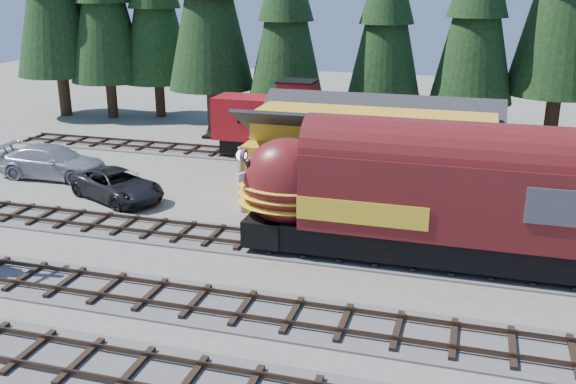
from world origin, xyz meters
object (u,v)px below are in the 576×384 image
(locomotive, at_px, (428,202))
(pickup_truck_b, at_px, (53,162))
(pickup_truck_a, at_px, (117,185))
(depot, at_px, (372,149))
(caboose, at_px, (284,123))

(locomotive, relative_size, pickup_truck_b, 2.56)
(locomotive, relative_size, pickup_truck_a, 2.90)
(depot, relative_size, pickup_truck_a, 2.22)
(depot, bearing_deg, pickup_truck_a, -167.36)
(locomotive, bearing_deg, pickup_truck_a, 167.59)
(depot, height_order, locomotive, depot)
(caboose, height_order, pickup_truck_a, caboose)
(locomotive, bearing_deg, pickup_truck_b, 164.55)
(depot, distance_m, pickup_truck_a, 13.47)
(caboose, bearing_deg, depot, -47.52)
(locomotive, bearing_deg, depot, 117.26)
(pickup_truck_a, distance_m, pickup_truck_b, 6.27)
(locomotive, relative_size, caboose, 1.84)
(depot, bearing_deg, pickup_truck_b, -178.77)
(caboose, distance_m, pickup_truck_a, 12.17)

